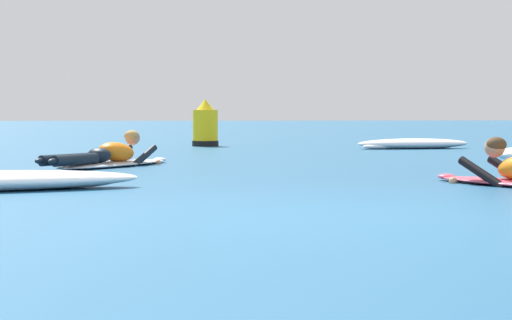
# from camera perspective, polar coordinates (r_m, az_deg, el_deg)

# --- Properties ---
(ground_plane) EXTENTS (120.00, 120.00, 0.00)m
(ground_plane) POSITION_cam_1_polar(r_m,az_deg,el_deg) (16.32, -3.00, 0.47)
(ground_plane) COLOR #235B84
(surfer_far) EXTENTS (1.84, 2.39, 0.54)m
(surfer_far) POSITION_cam_1_polar(r_m,az_deg,el_deg) (12.22, -9.39, 0.19)
(surfer_far) COLOR silver
(surfer_far) RESTS_ON ground
(whitewater_front) EXTENTS (2.41, 0.81, 0.21)m
(whitewater_front) POSITION_cam_1_polar(r_m,az_deg,el_deg) (18.32, 10.07, 1.02)
(whitewater_front) COLOR white
(whitewater_front) RESTS_ON ground
(channel_marker_buoy) EXTENTS (0.58, 0.58, 1.03)m
(channel_marker_buoy) POSITION_cam_1_polar(r_m,az_deg,el_deg) (19.44, -3.27, 2.11)
(channel_marker_buoy) COLOR yellow
(channel_marker_buoy) RESTS_ON ground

